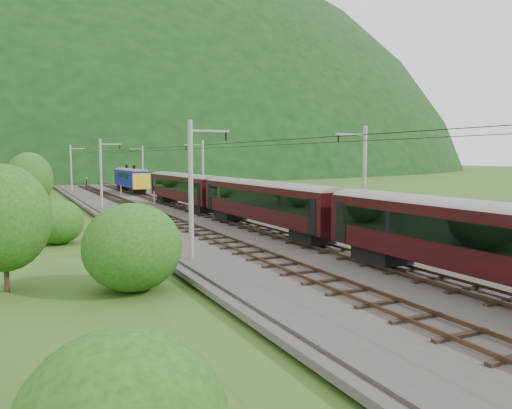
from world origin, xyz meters
name	(u,v)px	position (x,y,z in m)	size (l,w,h in m)	color
ground	(285,255)	(0.00, 0.00, 0.00)	(600.00, 600.00, 0.00)	#35541A
railbed	(225,232)	(0.00, 10.00, 0.15)	(14.00, 220.00, 0.30)	#38332D
track_left	(197,231)	(-2.40, 10.00, 0.37)	(2.40, 220.00, 0.27)	brown
track_right	(251,227)	(2.40, 10.00, 0.37)	(2.40, 220.00, 0.27)	brown
catenary_left	(102,172)	(-6.12, 32.00, 4.50)	(2.54, 192.28, 8.00)	gray
catenary_right	(202,171)	(6.12, 32.00, 4.50)	(2.54, 192.28, 8.00)	gray
overhead_wires	(224,146)	(0.00, 10.00, 7.10)	(4.83, 198.00, 0.03)	black
mountain_main	(44,169)	(0.00, 260.00, 0.00)	(504.00, 360.00, 244.00)	black
train	(346,207)	(2.40, -3.11, 3.22)	(2.67, 129.38, 4.63)	black
hazard_post_near	(121,190)	(-0.29, 51.22, 1.07)	(0.17, 0.17, 1.55)	red
hazard_post_far	(154,198)	(0.45, 33.96, 1.15)	(0.18, 0.18, 1.69)	red
signal	(87,183)	(-3.28, 67.23, 1.63)	(0.25, 0.25, 2.26)	black
vegetation_left	(35,199)	(-13.76, 17.62, 2.73)	(12.27, 140.61, 6.73)	#1A4312
vegetation_right	(251,196)	(11.68, 29.52, 1.37)	(4.49, 100.92, 3.19)	#1A4312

